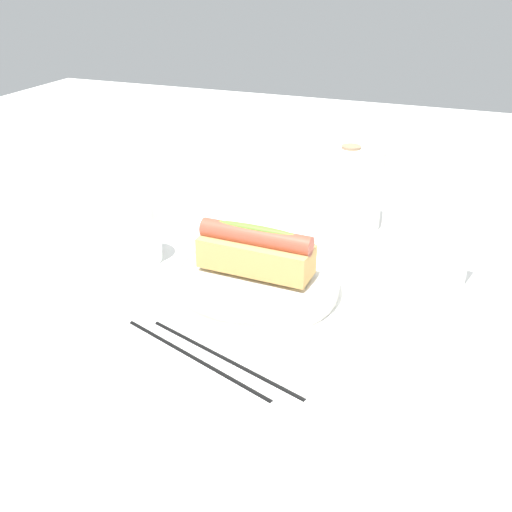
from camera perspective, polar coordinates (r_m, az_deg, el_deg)
ground_plane at (r=0.77m, az=-0.44°, el=-3.88°), size 2.40×2.40×0.00m
serving_bowl at (r=0.77m, az=0.00°, el=-2.28°), size 0.23×0.23×0.03m
hotdog_front at (r=0.75m, az=0.00°, el=0.53°), size 0.15×0.06×0.06m
water_glass at (r=0.86m, az=-11.58°, el=2.03°), size 0.07×0.07×0.09m
paper_towel_roll at (r=0.96m, az=9.04°, el=6.68°), size 0.11×0.11×0.13m
napkin_box at (r=0.80m, az=16.41°, el=2.43°), size 0.12×0.07×0.15m
chopstick_near at (r=0.65m, az=-3.19°, el=-9.82°), size 0.21×0.07×0.01m
chopstick_far at (r=0.66m, az=-6.05°, el=-9.81°), size 0.21×0.08×0.01m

